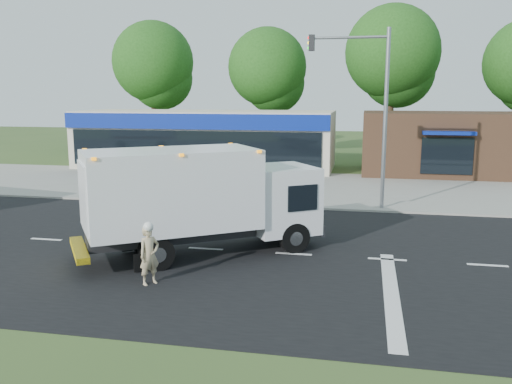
% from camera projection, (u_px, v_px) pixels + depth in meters
% --- Properties ---
extents(ground, '(120.00, 120.00, 0.00)m').
position_uv_depth(ground, '(294.00, 254.00, 17.79)').
color(ground, '#385123').
rests_on(ground, ground).
extents(road_asphalt, '(60.00, 14.00, 0.02)m').
position_uv_depth(road_asphalt, '(294.00, 254.00, 17.79)').
color(road_asphalt, black).
rests_on(road_asphalt, ground).
extents(sidewalk, '(60.00, 2.40, 0.12)m').
position_uv_depth(sidewalk, '(316.00, 203.00, 25.68)').
color(sidewalk, gray).
rests_on(sidewalk, ground).
extents(parking_apron, '(60.00, 9.00, 0.02)m').
position_uv_depth(parking_apron, '(326.00, 185.00, 31.28)').
color(parking_apron, gray).
rests_on(parking_apron, ground).
extents(lane_markings, '(55.20, 7.00, 0.01)m').
position_uv_depth(lane_markings, '(332.00, 269.00, 16.22)').
color(lane_markings, silver).
rests_on(lane_markings, road_asphalt).
extents(ems_box_truck, '(7.90, 6.44, 3.50)m').
position_uv_depth(ems_box_truck, '(198.00, 194.00, 17.41)').
color(ems_box_truck, black).
rests_on(ems_box_truck, ground).
extents(emergency_worker, '(0.68, 0.72, 1.77)m').
position_uv_depth(emergency_worker, '(149.00, 254.00, 14.86)').
color(emergency_worker, tan).
rests_on(emergency_worker, ground).
extents(retail_strip_mall, '(18.00, 6.20, 4.00)m').
position_uv_depth(retail_strip_mall, '(205.00, 139.00, 38.40)').
color(retail_strip_mall, beige).
rests_on(retail_strip_mall, ground).
extents(brown_storefront, '(10.00, 6.70, 4.00)m').
position_uv_depth(brown_storefront, '(441.00, 143.00, 35.32)').
color(brown_storefront, '#382316').
rests_on(brown_storefront, ground).
extents(traffic_signal_pole, '(3.51, 0.25, 8.00)m').
position_uv_depth(traffic_signal_pole, '(371.00, 100.00, 23.77)').
color(traffic_signal_pole, gray).
rests_on(traffic_signal_pole, ground).
extents(background_trees, '(36.77, 7.39, 12.10)m').
position_uv_depth(background_trees, '(330.00, 66.00, 43.78)').
color(background_trees, '#332114').
rests_on(background_trees, ground).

